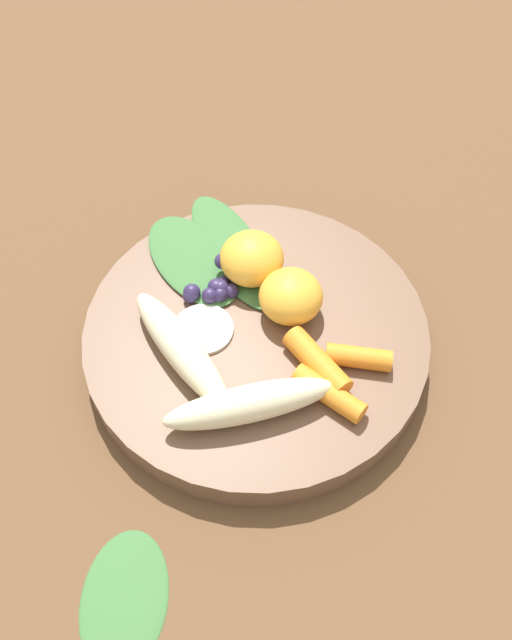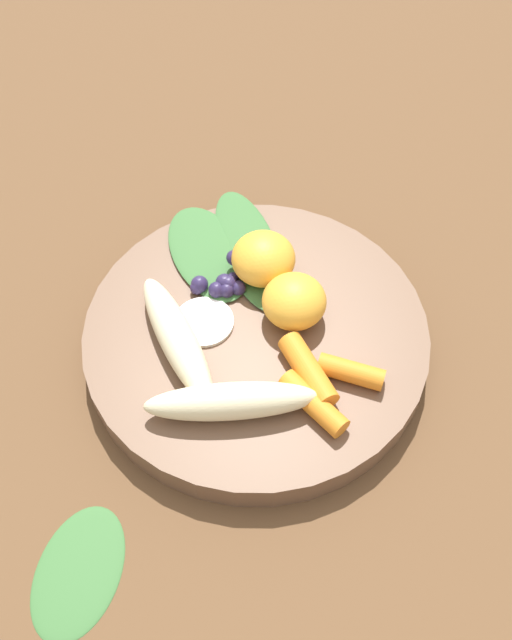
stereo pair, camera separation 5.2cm
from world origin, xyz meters
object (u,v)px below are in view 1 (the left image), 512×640
banana_peeled_right (181,348)px  orange_segment_near (257,258)px  bowl (256,337)px  kale_leaf_stray (124,599)px  banana_peeled_left (249,404)px

banana_peeled_right → orange_segment_near: orange_segment_near is taller
banana_peeled_right → bowl: bearing=81.7°
banana_peeled_right → orange_segment_near: 0.10m
bowl → kale_leaf_stray: bowl is taller
kale_leaf_stray → banana_peeled_right: bearing=172.3°
banana_peeled_right → kale_leaf_stray: 0.17m
bowl → banana_peeled_right: banana_peeled_right is taller
bowl → orange_segment_near: (-0.00, -0.05, 0.03)m
banana_peeled_left → kale_leaf_stray: size_ratio=1.36×
banana_peeled_right → banana_peeled_left: bearing=12.2°
banana_peeled_left → orange_segment_near: 0.13m
bowl → kale_leaf_stray: size_ratio=2.99×
orange_segment_near → kale_leaf_stray: (0.10, 0.24, -0.04)m
bowl → orange_segment_near: orange_segment_near is taller
banana_peeled_left → banana_peeled_right: 0.07m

